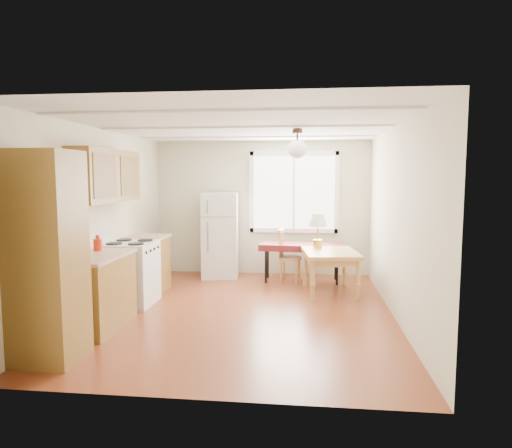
# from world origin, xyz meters

# --- Properties ---
(room_shell) EXTENTS (4.60, 5.60, 2.62)m
(room_shell) POSITION_xyz_m (0.00, 0.00, 1.25)
(room_shell) COLOR #5A2312
(room_shell) RESTS_ON ground
(kitchen_run) EXTENTS (0.65, 3.40, 2.20)m
(kitchen_run) POSITION_xyz_m (-1.72, -0.63, 0.84)
(kitchen_run) COLOR brown
(kitchen_run) RESTS_ON ground
(window_unit) EXTENTS (1.64, 0.05, 1.51)m
(window_unit) POSITION_xyz_m (0.60, 2.47, 1.55)
(window_unit) COLOR white
(window_unit) RESTS_ON room_shell
(pendant_light) EXTENTS (0.26, 0.26, 0.40)m
(pendant_light) POSITION_xyz_m (0.70, 0.40, 2.24)
(pendant_light) COLOR black
(pendant_light) RESTS_ON room_shell
(refrigerator) EXTENTS (0.70, 0.70, 1.54)m
(refrigerator) POSITION_xyz_m (-0.73, 2.12, 0.77)
(refrigerator) COLOR silver
(refrigerator) RESTS_ON ground
(bench) EXTENTS (1.49, 0.64, 0.67)m
(bench) POSITION_xyz_m (0.76, 1.90, 0.60)
(bench) COLOR #591519
(bench) RESTS_ON ground
(dining_table) EXTENTS (0.93, 1.17, 0.67)m
(dining_table) POSITION_xyz_m (1.22, 1.13, 0.57)
(dining_table) COLOR #AE8242
(dining_table) RESTS_ON ground
(chair) EXTENTS (0.42, 0.41, 0.90)m
(chair) POSITION_xyz_m (0.48, 1.91, 0.51)
(chair) COLOR #AE8242
(chair) RESTS_ON ground
(table_lamp) EXTENTS (0.33, 0.33, 0.57)m
(table_lamp) POSITION_xyz_m (1.03, 1.49, 1.08)
(table_lamp) COLOR gold
(table_lamp) RESTS_ON dining_table
(coffee_maker) EXTENTS (0.25, 0.29, 0.38)m
(coffee_maker) POSITION_xyz_m (-1.72, -1.32, 1.04)
(coffee_maker) COLOR black
(coffee_maker) RESTS_ON kitchen_run
(kettle) EXTENTS (0.11, 0.11, 0.21)m
(kettle) POSITION_xyz_m (-1.80, -0.56, 0.99)
(kettle) COLOR red
(kettle) RESTS_ON kitchen_run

